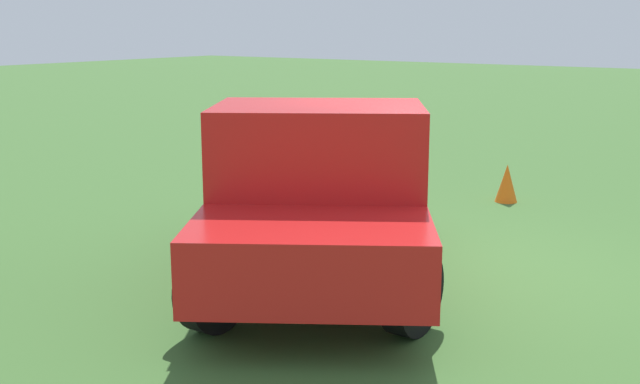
% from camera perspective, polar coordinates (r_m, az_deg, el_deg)
% --- Properties ---
extents(ground_plane, '(80.00, 80.00, 0.00)m').
position_cam_1_polar(ground_plane, '(8.41, 9.07, -5.64)').
color(ground_plane, '#3D662D').
extents(pickup_truck, '(4.82, 4.03, 1.79)m').
position_cam_1_polar(pickup_truck, '(7.72, -0.04, -0.03)').
color(pickup_truck, black).
rests_on(pickup_truck, ground_plane).
extents(traffic_cone, '(0.32, 0.32, 0.55)m').
position_cam_1_polar(traffic_cone, '(11.72, 13.33, 0.63)').
color(traffic_cone, orange).
rests_on(traffic_cone, ground_plane).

